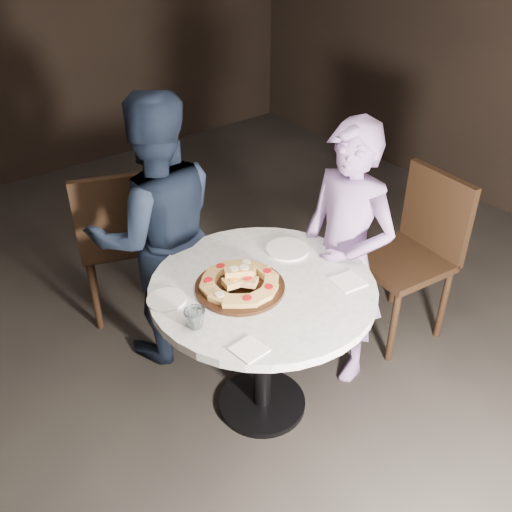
# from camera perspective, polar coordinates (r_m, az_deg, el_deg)

# --- Properties ---
(floor) EXTENTS (7.00, 7.00, 0.00)m
(floor) POSITION_cam_1_polar(r_m,az_deg,el_deg) (3.08, -0.49, -14.99)
(floor) COLOR black
(floor) RESTS_ON ground
(table) EXTENTS (1.24, 1.24, 0.78)m
(table) POSITION_cam_1_polar(r_m,az_deg,el_deg) (2.67, 0.67, -5.40)
(table) COLOR black
(table) RESTS_ON ground
(serving_board) EXTENTS (0.50, 0.50, 0.02)m
(serving_board) POSITION_cam_1_polar(r_m,az_deg,el_deg) (2.55, -1.62, -3.12)
(serving_board) COLOR black
(serving_board) RESTS_ON table
(focaccia_pile) EXTENTS (0.36, 0.36, 0.10)m
(focaccia_pile) POSITION_cam_1_polar(r_m,az_deg,el_deg) (2.53, -1.61, -2.41)
(focaccia_pile) COLOR tan
(focaccia_pile) RESTS_ON serving_board
(plate_left) EXTENTS (0.20, 0.20, 0.01)m
(plate_left) POSITION_cam_1_polar(r_m,az_deg,el_deg) (2.52, -8.96, -4.33)
(plate_left) COLOR white
(plate_left) RESTS_ON table
(plate_right) EXTENTS (0.28, 0.28, 0.01)m
(plate_right) POSITION_cam_1_polar(r_m,az_deg,el_deg) (2.82, 3.16, 0.67)
(plate_right) COLOR white
(plate_right) RESTS_ON table
(water_glass) EXTENTS (0.10, 0.10, 0.08)m
(water_glass) POSITION_cam_1_polar(r_m,az_deg,el_deg) (2.34, -6.13, -6.24)
(water_glass) COLOR silver
(water_glass) RESTS_ON table
(napkin_near) EXTENTS (0.13, 0.13, 0.01)m
(napkin_near) POSITION_cam_1_polar(r_m,az_deg,el_deg) (2.25, -0.71, -9.32)
(napkin_near) COLOR white
(napkin_near) RESTS_ON table
(napkin_far) EXTENTS (0.15, 0.15, 0.01)m
(napkin_far) POSITION_cam_1_polar(r_m,az_deg,el_deg) (2.63, 9.20, -2.54)
(napkin_far) COLOR white
(napkin_far) RESTS_ON table
(chair_far) EXTENTS (0.61, 0.63, 1.00)m
(chair_far) POSITION_cam_1_polar(r_m,az_deg,el_deg) (3.43, -13.46, 2.14)
(chair_far) COLOR black
(chair_far) RESTS_ON ground
(chair_right) EXTENTS (0.53, 0.51, 0.99)m
(chair_right) POSITION_cam_1_polar(r_m,az_deg,el_deg) (3.38, 15.68, 1.04)
(chair_right) COLOR black
(chair_right) RESTS_ON ground
(diner_navy) EXTENTS (0.88, 0.77, 1.52)m
(diner_navy) POSITION_cam_1_polar(r_m,az_deg,el_deg) (3.03, -9.79, 2.21)
(diner_navy) COLOR black
(diner_navy) RESTS_ON ground
(diner_teal) EXTENTS (0.42, 0.57, 1.43)m
(diner_teal) POSITION_cam_1_polar(r_m,az_deg,el_deg) (2.91, 8.88, -0.14)
(diner_teal) COLOR #866EA8
(diner_teal) RESTS_ON ground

